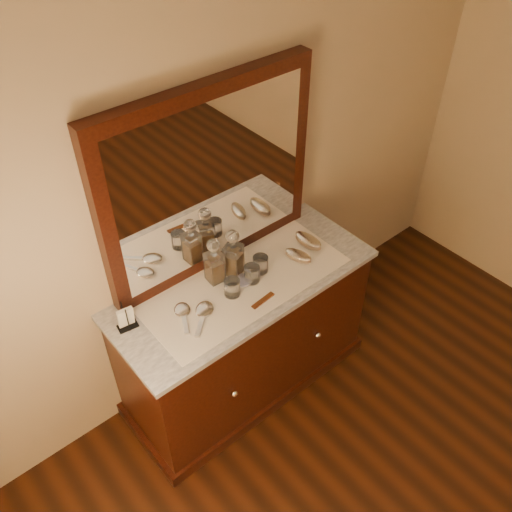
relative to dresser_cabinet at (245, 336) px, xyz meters
name	(u,v)px	position (x,y,z in m)	size (l,w,h in m)	color
dresser_cabinet	(245,336)	(0.00, 0.00, 0.00)	(1.40, 0.55, 0.82)	black
dresser_plinth	(246,374)	(0.00, 0.00, -0.37)	(1.46, 0.59, 0.08)	black
knob_left	(234,393)	(-0.30, -0.28, 0.04)	(0.04, 0.04, 0.04)	silver
knob_right	(318,335)	(0.30, -0.28, 0.04)	(0.04, 0.04, 0.04)	silver
marble_top	(244,284)	(0.00, 0.00, 0.42)	(1.44, 0.59, 0.03)	white
mirror_frame	(210,181)	(0.00, 0.25, 0.94)	(1.20, 0.08, 1.00)	black
mirror_glass	(214,184)	(0.00, 0.21, 0.94)	(1.06, 0.01, 0.86)	white
lace_runner	(246,284)	(0.00, -0.02, 0.44)	(1.10, 0.45, 0.00)	white
pin_dish	(243,280)	(0.00, 0.00, 0.45)	(0.09, 0.09, 0.02)	white
comb	(263,300)	(-0.01, -0.17, 0.45)	(0.14, 0.03, 0.01)	brown
napkin_rack	(126,318)	(-0.62, 0.12, 0.50)	(0.10, 0.07, 0.14)	black
decanter_left	(215,265)	(-0.10, 0.11, 0.55)	(0.09, 0.09, 0.27)	#995B16
decanter_right	(233,257)	(0.00, 0.09, 0.55)	(0.11, 0.11, 0.28)	#995B16
brush_near	(298,256)	(0.34, -0.05, 0.47)	(0.11, 0.17, 0.04)	#8D6F56
brush_far	(308,241)	(0.46, 0.00, 0.47)	(0.09, 0.18, 0.05)	#8D6F56
hand_mirror_outer	(183,312)	(-0.37, 0.02, 0.45)	(0.14, 0.21, 0.02)	silver
hand_mirror_inner	(204,312)	(-0.29, -0.05, 0.45)	(0.21, 0.20, 0.02)	silver
tumblers	(248,275)	(0.02, -0.02, 0.49)	(0.30, 0.12, 0.09)	white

